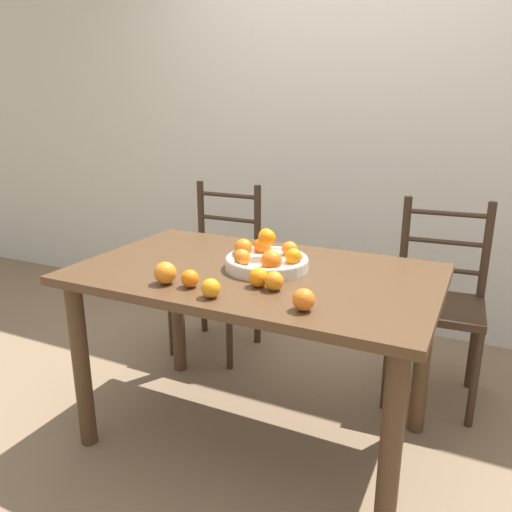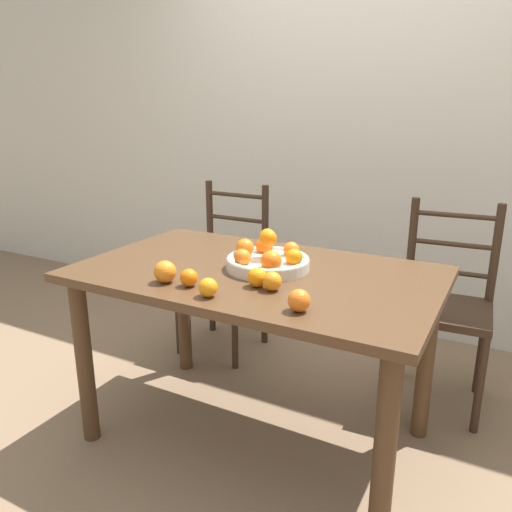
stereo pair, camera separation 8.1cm
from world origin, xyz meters
name	(u,v)px [view 1 (the left image)]	position (x,y,z in m)	size (l,w,h in m)	color
ground_plane	(255,435)	(0.00, 0.00, 0.00)	(12.00, 12.00, 0.00)	#7F664C
wall_back	(356,123)	(0.00, 1.43, 1.30)	(8.00, 0.06, 2.60)	beige
dining_table	(255,297)	(0.00, 0.00, 0.66)	(1.42, 0.86, 0.77)	#4C331E
fruit_bowl	(267,258)	(0.03, 0.03, 0.82)	(0.33, 0.33, 0.16)	beige
orange_loose_0	(165,273)	(-0.23, -0.29, 0.81)	(0.08, 0.08, 0.08)	orange
orange_loose_1	(211,288)	(-0.01, -0.34, 0.81)	(0.07, 0.07, 0.07)	orange
orange_loose_2	(259,277)	(0.09, -0.17, 0.81)	(0.07, 0.07, 0.07)	orange
orange_loose_3	(304,300)	(0.32, -0.31, 0.81)	(0.07, 0.07, 0.07)	orange
orange_loose_4	(190,279)	(-0.13, -0.28, 0.80)	(0.07, 0.07, 0.07)	orange
orange_loose_5	(274,281)	(0.16, -0.18, 0.81)	(0.07, 0.07, 0.07)	orange
chair_left	(218,272)	(-0.58, 0.69, 0.47)	(0.42, 0.40, 0.97)	#382619
chair_right	(437,306)	(0.64, 0.69, 0.47)	(0.44, 0.43, 0.97)	#382619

